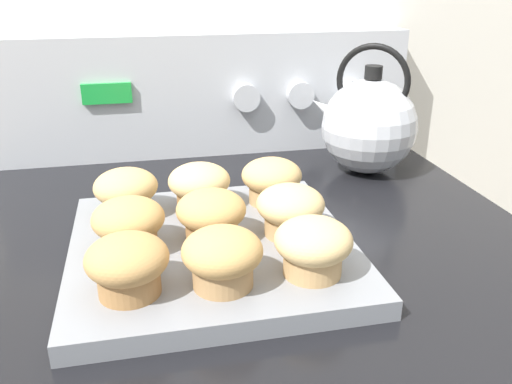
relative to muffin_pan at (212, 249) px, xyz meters
name	(u,v)px	position (x,y,z in m)	size (l,w,h in m)	color
control_panel	(206,95)	(0.05, 0.39, 0.09)	(0.72, 0.07, 0.21)	#B7BABF
muffin_pan	(212,249)	(0.00, 0.00, 0.00)	(0.31, 0.31, 0.02)	slate
muffin_r0_c0	(128,264)	(-0.09, -0.09, 0.04)	(0.08, 0.08, 0.06)	olive
muffin_r0_c1	(222,257)	(0.00, -0.09, 0.04)	(0.08, 0.08, 0.06)	#A37A4C
muffin_r0_c2	(313,246)	(0.09, -0.09, 0.04)	(0.08, 0.08, 0.06)	tan
muffin_r1_c0	(129,224)	(-0.09, 0.00, 0.04)	(0.08, 0.08, 0.06)	olive
muffin_r1_c1	(211,215)	(0.00, 0.00, 0.04)	(0.08, 0.08, 0.06)	olive
muffin_r1_c2	(290,209)	(0.09, 0.00, 0.04)	(0.08, 0.08, 0.06)	tan
muffin_r2_c0	(126,191)	(-0.09, 0.09, 0.04)	(0.08, 0.08, 0.06)	#A37A4C
muffin_r2_c1	(199,185)	(0.00, 0.09, 0.04)	(0.08, 0.08, 0.06)	olive
muffin_r2_c2	(272,180)	(0.09, 0.09, 0.04)	(0.08, 0.08, 0.06)	tan
tea_kettle	(368,124)	(0.28, 0.23, 0.07)	(0.17, 0.15, 0.20)	silver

